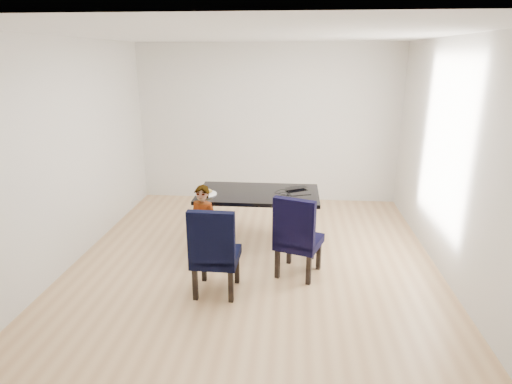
# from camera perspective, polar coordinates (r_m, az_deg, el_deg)

# --- Properties ---
(floor) EXTENTS (4.50, 5.00, 0.01)m
(floor) POSITION_cam_1_polar(r_m,az_deg,el_deg) (5.49, -0.19, -9.17)
(floor) COLOR tan
(floor) RESTS_ON ground
(ceiling) EXTENTS (4.50, 5.00, 0.01)m
(ceiling) POSITION_cam_1_polar(r_m,az_deg,el_deg) (4.90, -0.22, 20.36)
(ceiling) COLOR white
(ceiling) RESTS_ON wall_back
(wall_back) EXTENTS (4.50, 0.01, 2.70)m
(wall_back) POSITION_cam_1_polar(r_m,az_deg,el_deg) (7.48, 1.59, 9.04)
(wall_back) COLOR silver
(wall_back) RESTS_ON ground
(wall_front) EXTENTS (4.50, 0.01, 2.70)m
(wall_front) POSITION_cam_1_polar(r_m,az_deg,el_deg) (2.67, -5.21, -7.41)
(wall_front) COLOR silver
(wall_front) RESTS_ON ground
(wall_left) EXTENTS (0.01, 5.00, 2.70)m
(wall_left) POSITION_cam_1_polar(r_m,az_deg,el_deg) (5.69, -23.52, 4.80)
(wall_left) COLOR silver
(wall_left) RESTS_ON ground
(wall_right) EXTENTS (0.01, 5.00, 2.70)m
(wall_right) POSITION_cam_1_polar(r_m,az_deg,el_deg) (5.32, 24.82, 3.82)
(wall_right) COLOR silver
(wall_right) RESTS_ON ground
(dining_table) EXTENTS (1.60, 0.90, 0.75)m
(dining_table) POSITION_cam_1_polar(r_m,az_deg,el_deg) (5.79, 0.26, -3.58)
(dining_table) COLOR black
(dining_table) RESTS_ON floor
(chair_left) EXTENTS (0.50, 0.52, 1.01)m
(chair_left) POSITION_cam_1_polar(r_m,az_deg,el_deg) (4.64, -5.36, -7.59)
(chair_left) COLOR black
(chair_left) RESTS_ON floor
(chair_right) EXTENTS (0.61, 0.63, 1.00)m
(chair_right) POSITION_cam_1_polar(r_m,az_deg,el_deg) (5.01, 5.79, -5.68)
(chair_right) COLOR black
(chair_right) RESTS_ON floor
(child) EXTENTS (0.43, 0.35, 1.02)m
(child) POSITION_cam_1_polar(r_m,az_deg,el_deg) (5.23, -7.07, -4.54)
(child) COLOR orange
(child) RESTS_ON floor
(plate) EXTENTS (0.31, 0.31, 0.02)m
(plate) POSITION_cam_1_polar(r_m,az_deg,el_deg) (5.62, -6.70, -0.23)
(plate) COLOR white
(plate) RESTS_ON dining_table
(sandwich) EXTENTS (0.17, 0.13, 0.06)m
(sandwich) POSITION_cam_1_polar(r_m,az_deg,el_deg) (5.61, -6.62, 0.15)
(sandwich) COLOR olive
(sandwich) RESTS_ON plate
(laptop) EXTENTS (0.36, 0.32, 0.02)m
(laptop) POSITION_cam_1_polar(r_m,az_deg,el_deg) (5.86, 5.19, 0.62)
(laptop) COLOR black
(laptop) RESTS_ON dining_table
(cable_tangle) EXTENTS (0.17, 0.17, 0.01)m
(cable_tangle) POSITION_cam_1_polar(r_m,az_deg,el_deg) (5.54, 3.86, -0.45)
(cable_tangle) COLOR black
(cable_tangle) RESTS_ON dining_table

